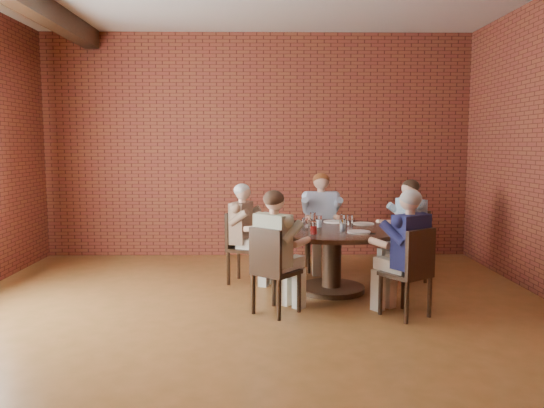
{
  "coord_description": "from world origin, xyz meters",
  "views": [
    {
      "loc": [
        0.11,
        -4.67,
        1.73
      ],
      "look_at": [
        0.19,
        1.0,
        1.09
      ],
      "focal_mm": 35.0,
      "sensor_mm": 36.0,
      "label": 1
    }
  ],
  "objects_px": {
    "chair_a": "(411,242)",
    "chair_e": "(412,269)",
    "diner_b": "(321,222)",
    "smartphone": "(372,232)",
    "chair_b": "(320,233)",
    "diner_e": "(406,254)",
    "diner_c": "(245,234)",
    "chair_c": "(240,244)",
    "dining_table": "(332,247)",
    "chair_d": "(272,267)",
    "diner_a": "(407,231)",
    "diner_d": "(276,252)"
  },
  "relations": [
    {
      "from": "diner_b",
      "to": "smartphone",
      "type": "bearing_deg",
      "value": -73.65
    },
    {
      "from": "diner_a",
      "to": "chair_d",
      "type": "relative_size",
      "value": 1.43
    },
    {
      "from": "chair_b",
      "to": "chair_e",
      "type": "distance_m",
      "value": 2.24
    },
    {
      "from": "diner_a",
      "to": "smartphone",
      "type": "xyz_separation_m",
      "value": [
        -0.59,
        -0.76,
        0.11
      ]
    },
    {
      "from": "diner_c",
      "to": "smartphone",
      "type": "xyz_separation_m",
      "value": [
        1.44,
        -0.71,
        0.13
      ]
    },
    {
      "from": "diner_a",
      "to": "chair_e",
      "type": "distance_m",
      "value": 1.47
    },
    {
      "from": "chair_b",
      "to": "chair_e",
      "type": "xyz_separation_m",
      "value": [
        0.68,
        -2.13,
        -0.01
      ]
    },
    {
      "from": "chair_e",
      "to": "smartphone",
      "type": "relative_size",
      "value": 6.53
    },
    {
      "from": "chair_e",
      "to": "diner_e",
      "type": "bearing_deg",
      "value": -90.0
    },
    {
      "from": "dining_table",
      "to": "chair_b",
      "type": "height_order",
      "value": "chair_b"
    },
    {
      "from": "diner_b",
      "to": "chair_d",
      "type": "height_order",
      "value": "diner_b"
    },
    {
      "from": "diner_b",
      "to": "smartphone",
      "type": "height_order",
      "value": "diner_b"
    },
    {
      "from": "smartphone",
      "to": "chair_e",
      "type": "bearing_deg",
      "value": -53.56
    },
    {
      "from": "diner_c",
      "to": "diner_d",
      "type": "height_order",
      "value": "diner_d"
    },
    {
      "from": "diner_c",
      "to": "diner_e",
      "type": "height_order",
      "value": "diner_e"
    },
    {
      "from": "diner_b",
      "to": "diner_e",
      "type": "bearing_deg",
      "value": -72.9
    },
    {
      "from": "dining_table",
      "to": "chair_c",
      "type": "relative_size",
      "value": 1.76
    },
    {
      "from": "diner_c",
      "to": "chair_d",
      "type": "bearing_deg",
      "value": -145.36
    },
    {
      "from": "chair_d",
      "to": "chair_e",
      "type": "bearing_deg",
      "value": -145.14
    },
    {
      "from": "chair_b",
      "to": "diner_d",
      "type": "distance_m",
      "value": 2.07
    },
    {
      "from": "chair_b",
      "to": "chair_d",
      "type": "relative_size",
      "value": 1.04
    },
    {
      "from": "diner_a",
      "to": "chair_b",
      "type": "relative_size",
      "value": 1.37
    },
    {
      "from": "dining_table",
      "to": "chair_d",
      "type": "relative_size",
      "value": 1.73
    },
    {
      "from": "diner_d",
      "to": "smartphone",
      "type": "distance_m",
      "value": 1.19
    },
    {
      "from": "diner_b",
      "to": "diner_e",
      "type": "xyz_separation_m",
      "value": [
        0.64,
        -1.98,
        -0.03
      ]
    },
    {
      "from": "chair_e",
      "to": "smartphone",
      "type": "bearing_deg",
      "value": -103.06
    },
    {
      "from": "dining_table",
      "to": "chair_e",
      "type": "bearing_deg",
      "value": -55.83
    },
    {
      "from": "chair_a",
      "to": "chair_e",
      "type": "bearing_deg",
      "value": -39.34
    },
    {
      "from": "chair_c",
      "to": "chair_d",
      "type": "bearing_deg",
      "value": -142.8
    },
    {
      "from": "diner_a",
      "to": "diner_e",
      "type": "bearing_deg",
      "value": -39.27
    },
    {
      "from": "chair_d",
      "to": "diner_d",
      "type": "relative_size",
      "value": 0.71
    },
    {
      "from": "chair_b",
      "to": "diner_c",
      "type": "bearing_deg",
      "value": -144.04
    },
    {
      "from": "dining_table",
      "to": "chair_e",
      "type": "xyz_separation_m",
      "value": [
        0.67,
        -0.98,
        -0.03
      ]
    },
    {
      "from": "diner_e",
      "to": "chair_e",
      "type": "bearing_deg",
      "value": 90.0
    },
    {
      "from": "chair_a",
      "to": "chair_b",
      "type": "xyz_separation_m",
      "value": [
        -1.09,
        0.67,
        0.01
      ]
    },
    {
      "from": "chair_a",
      "to": "chair_c",
      "type": "relative_size",
      "value": 1.03
    },
    {
      "from": "chair_d",
      "to": "chair_a",
      "type": "bearing_deg",
      "value": -103.46
    },
    {
      "from": "diner_b",
      "to": "chair_c",
      "type": "height_order",
      "value": "diner_b"
    },
    {
      "from": "diner_c",
      "to": "diner_e",
      "type": "bearing_deg",
      "value": -107.59
    },
    {
      "from": "diner_c",
      "to": "chair_d",
      "type": "height_order",
      "value": "diner_c"
    },
    {
      "from": "dining_table",
      "to": "chair_b",
      "type": "distance_m",
      "value": 1.15
    },
    {
      "from": "diner_b",
      "to": "chair_a",
      "type": "bearing_deg",
      "value": -29.2
    },
    {
      "from": "chair_a",
      "to": "chair_d",
      "type": "distance_m",
      "value": 2.24
    },
    {
      "from": "diner_d",
      "to": "chair_a",
      "type": "bearing_deg",
      "value": -103.93
    },
    {
      "from": "diner_a",
      "to": "diner_e",
      "type": "xyz_separation_m",
      "value": [
        -0.37,
        -1.36,
        -0.0
      ]
    },
    {
      "from": "chair_b",
      "to": "diner_e",
      "type": "distance_m",
      "value": 2.17
    },
    {
      "from": "diner_a",
      "to": "diner_e",
      "type": "height_order",
      "value": "diner_a"
    },
    {
      "from": "diner_a",
      "to": "chair_c",
      "type": "relative_size",
      "value": 1.45
    },
    {
      "from": "diner_d",
      "to": "diner_e",
      "type": "relative_size",
      "value": 0.99
    },
    {
      "from": "chair_b",
      "to": "diner_e",
      "type": "bearing_deg",
      "value": -73.57
    }
  ]
}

